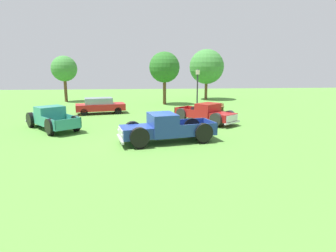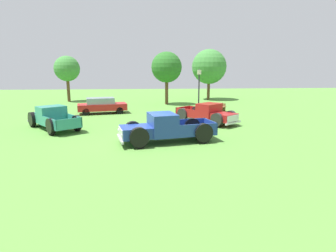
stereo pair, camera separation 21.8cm
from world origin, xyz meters
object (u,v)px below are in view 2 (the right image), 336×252
lamp_post_near (199,91)px  picnic_table (214,106)px  oak_tree_west (67,69)px  pickup_truck_behind_left (209,114)px  sedan_distant_a (102,105)px  pickup_truck_foreground (161,129)px  pickup_truck_behind_right (52,118)px  oak_tree_center (167,67)px  oak_tree_east (209,67)px

lamp_post_near → picnic_table: lamp_post_near is taller
picnic_table → oak_tree_west: bearing=148.7°
pickup_truck_behind_left → sedan_distant_a: pickup_truck_behind_left is taller
pickup_truck_behind_left → picnic_table: size_ratio=2.08×
pickup_truck_foreground → oak_tree_west: (-10.08, 20.30, 3.13)m
pickup_truck_foreground → pickup_truck_behind_right: 8.36m
pickup_truck_behind_right → oak_tree_center: size_ratio=0.87×
oak_tree_west → oak_tree_center: bearing=-17.2°
oak_tree_east → oak_tree_west: (-17.33, -0.83, -0.25)m
pickup_truck_behind_right → lamp_post_near: lamp_post_near is taller
pickup_truck_foreground → sedan_distant_a: 11.57m
lamp_post_near → oak_tree_west: oak_tree_west is taller
picnic_table → pickup_truck_behind_left: bearing=-107.2°
pickup_truck_behind_left → sedan_distant_a: bearing=147.8°
pickup_truck_foreground → sedan_distant_a: size_ratio=1.23×
pickup_truck_foreground → pickup_truck_behind_right: size_ratio=1.11×
pickup_truck_foreground → lamp_post_near: lamp_post_near is taller
pickup_truck_foreground → oak_tree_west: oak_tree_west is taller
pickup_truck_foreground → oak_tree_east: (7.26, 21.12, 3.38)m
pickup_truck_foreground → pickup_truck_behind_right: bearing=149.0°
pickup_truck_behind_left → pickup_truck_behind_right: bearing=-175.5°
pickup_truck_foreground → picnic_table: bearing=62.7°
pickup_truck_behind_right → oak_tree_center: 15.50m
lamp_post_near → picnic_table: bearing=43.2°
picnic_table → oak_tree_east: (1.69, 10.33, 3.66)m
oak_tree_west → lamp_post_near: bearing=-39.1°
pickup_truck_behind_right → picnic_table: size_ratio=2.15×
picnic_table → oak_tree_east: bearing=80.7°
pickup_truck_behind_left → lamp_post_near: lamp_post_near is taller
oak_tree_east → oak_tree_center: (-5.71, -4.43, -0.09)m
pickup_truck_foreground → oak_tree_center: oak_tree_center is taller
lamp_post_near → oak_tree_west: size_ratio=0.72×
oak_tree_west → oak_tree_center: oak_tree_center is taller
pickup_truck_foreground → picnic_table: (5.57, 10.79, -0.27)m
lamp_post_near → oak_tree_center: bearing=106.1°
pickup_truck_behind_left → picnic_table: 5.88m
oak_tree_east → pickup_truck_behind_right: bearing=-130.6°
lamp_post_near → oak_tree_east: (3.51, 12.05, 2.10)m
pickup_truck_foreground → pickup_truck_behind_right: (-7.17, 4.31, -0.04)m
oak_tree_east → oak_tree_west: size_ratio=1.17×
pickup_truck_behind_right → lamp_post_near: bearing=23.6°
lamp_post_near → oak_tree_center: size_ratio=0.68×
pickup_truck_behind_left → picnic_table: pickup_truck_behind_left is taller
oak_tree_east → oak_tree_west: bearing=-177.3°
pickup_truck_foreground → lamp_post_near: 9.90m
sedan_distant_a → lamp_post_near: (8.47, -1.48, 1.31)m
lamp_post_near → picnic_table: 2.95m
picnic_table → pickup_truck_foreground: bearing=-117.3°
oak_tree_east → oak_tree_center: bearing=-142.2°
pickup_truck_behind_left → oak_tree_east: bearing=77.9°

